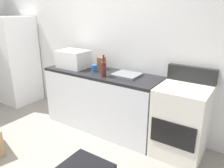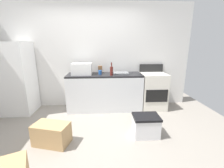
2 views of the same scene
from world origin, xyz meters
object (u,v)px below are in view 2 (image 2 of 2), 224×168
Objects in this scene: wine_bottle at (111,71)px; cardboard_box_large at (52,134)px; microwave at (82,69)px; stove_oven at (153,90)px; coffee_mug at (100,72)px; storage_bin at (146,125)px; refrigerator at (17,79)px; knife_block at (100,69)px.

wine_bottle is 1.81m from cardboard_box_large.
cardboard_box_large is (-1.05, -1.22, -0.83)m from wine_bottle.
wine_bottle reaches higher than microwave.
wine_bottle reaches higher than stove_oven.
wine_bottle is at bearing -26.31° from coffee_mug.
storage_bin is at bearing -44.10° from microwave.
refrigerator is 1.50× the size of stove_oven.
wine_bottle is 1.45m from storage_bin.
knife_block is at bearing 5.73° from refrigerator.
stove_oven reaches higher than cardboard_box_large.
knife_block is at bearing 20.90° from microwave.
wine_bottle is 0.54× the size of cardboard_box_large.
stove_oven is at bearing 1.59° from coffee_mug.
microwave is at bearing 178.21° from coffee_mug.
microwave is at bearing -159.10° from knife_block.
stove_oven is 1.20m from wine_bottle.
coffee_mug reaches higher than storage_bin.
stove_oven is 3.67× the size of wine_bottle.
refrigerator is 9.19× the size of knife_block.
knife_block is (-0.27, 0.31, -0.02)m from wine_bottle.
cardboard_box_large is at bearing -174.56° from storage_bin.
refrigerator is 3.59× the size of storage_bin.
microwave is 0.46m from knife_block.
refrigerator is 1.53m from microwave.
knife_block is (0.43, 0.16, -0.05)m from microwave.
knife_block is at bearing 120.87° from storage_bin.
stove_oven is at bearing 0.77° from microwave.
wine_bottle is at bearing -2.94° from refrigerator.
wine_bottle reaches higher than storage_bin.
refrigerator is 1.96m from knife_block.
refrigerator reaches higher than microwave.
stove_oven reaches higher than storage_bin.
coffee_mug is at bearing 0.54° from refrigerator.
wine_bottle is 3.00× the size of coffee_mug.
stove_oven is at bearing 33.33° from cardboard_box_large.
wine_bottle is (0.69, -0.15, -0.03)m from microwave.
coffee_mug is at bearing -178.41° from stove_oven.
wine_bottle reaches higher than cardboard_box_large.
refrigerator is 5.51× the size of wine_bottle.
stove_oven is 1.36m from storage_bin.
stove_oven is 1.84m from microwave.
stove_oven is at bearing 0.97° from refrigerator.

